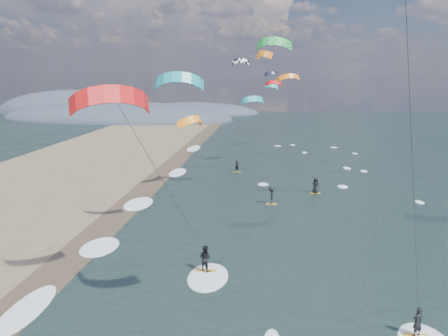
# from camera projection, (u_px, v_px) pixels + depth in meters

# --- Properties ---
(wet_sand_strip) EXTENTS (3.00, 240.00, 0.00)m
(wet_sand_strip) POSITION_uv_depth(u_px,v_px,m) (51.00, 276.00, 28.12)
(wet_sand_strip) COLOR #382D23
(wet_sand_strip) RESTS_ON ground
(coastal_hills) EXTENTS (80.00, 41.00, 15.00)m
(coastal_hills) POSITION_uv_depth(u_px,v_px,m) (110.00, 117.00, 126.57)
(coastal_hills) COLOR #3D4756
(coastal_hills) RESTS_ON ground
(kitesurfer_near_a) EXTENTS (7.53, 8.28, 19.71)m
(kitesurfer_near_a) POSITION_uv_depth(u_px,v_px,m) (408.00, 12.00, 14.17)
(kitesurfer_near_a) COLOR #BA8A20
(kitesurfer_near_a) RESTS_ON ground
(kitesurfer_near_b) EXTENTS (7.20, 8.92, 12.98)m
(kitesurfer_near_b) POSITION_uv_depth(u_px,v_px,m) (147.00, 159.00, 23.12)
(kitesurfer_near_b) COLOR #BA8A20
(kitesurfer_near_b) RESTS_ON ground
(far_kitesurfers) EXTENTS (10.37, 14.60, 1.76)m
(far_kitesurfers) POSITION_uv_depth(u_px,v_px,m) (281.00, 187.00, 46.45)
(far_kitesurfers) COLOR #BA8A20
(far_kitesurfers) RESTS_ON ground
(bg_kite_field) EXTENTS (14.67, 78.43, 9.14)m
(bg_kite_field) POSITION_uv_depth(u_px,v_px,m) (259.00, 77.00, 65.87)
(bg_kite_field) COLOR teal
(bg_kite_field) RESTS_ON ground
(shoreline_surf) EXTENTS (2.40, 79.40, 0.11)m
(shoreline_surf) POSITION_uv_depth(u_px,v_px,m) (98.00, 248.00, 32.61)
(shoreline_surf) COLOR white
(shoreline_surf) RESTS_ON ground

